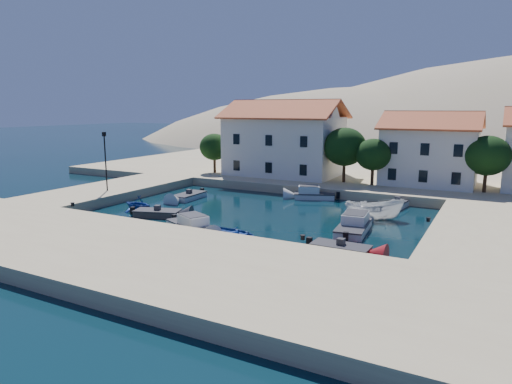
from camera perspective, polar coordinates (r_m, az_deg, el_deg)
ground at (r=34.25m, az=-7.24°, el=-6.08°), size 400.00×400.00×0.00m
quay_south at (r=29.67m, az=-14.06°, el=-7.94°), size 52.00×12.00×1.00m
quay_west at (r=53.74m, az=-17.63°, el=0.12°), size 8.00×20.00×1.00m
quay_north at (r=67.52m, az=13.28°, el=2.37°), size 80.00×36.00×1.00m
hills at (r=153.87m, az=28.16°, el=-3.20°), size 254.00×176.00×99.00m
building_left at (r=60.29m, az=3.55°, el=6.88°), size 14.70×9.45×9.70m
building_mid at (r=56.28m, az=20.94°, el=5.22°), size 10.50×8.40×8.30m
trees at (r=54.34m, az=12.54°, el=5.09°), size 37.30×5.30×6.45m
lamppost at (r=50.72m, az=-18.33°, el=4.35°), size 0.35×0.25×6.22m
bollards at (r=35.68m, az=0.01°, el=-3.40°), size 29.36×9.56×0.30m
motorboat_grey_sw at (r=42.26m, az=-12.19°, el=-2.63°), size 4.46×3.02×1.25m
cabin_cruiser_south at (r=37.04m, az=-8.32°, el=-4.07°), size 4.98×3.76×1.60m
rowboat_south at (r=34.49m, az=-3.02°, el=-5.89°), size 5.27×4.17×0.98m
motorboat_red_se at (r=31.60m, az=10.54°, el=-7.04°), size 3.96×1.83×1.25m
cabin_cruiser_east at (r=37.03m, az=12.09°, el=-4.20°), size 2.72×5.55×1.60m
boat_east at (r=41.49m, az=14.53°, el=-3.39°), size 5.55×4.17×2.02m
motorboat_white_ne at (r=47.29m, az=17.29°, el=-1.48°), size 1.94×3.40×1.25m
rowboat_west at (r=45.14m, az=-14.49°, el=-2.28°), size 3.35×2.95×1.66m
motorboat_white_west at (r=49.76m, az=-8.34°, el=-0.54°), size 1.99×4.30×1.25m
cabin_cruiser_north at (r=49.71m, az=7.31°, el=-0.31°), size 4.67×3.29×1.60m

